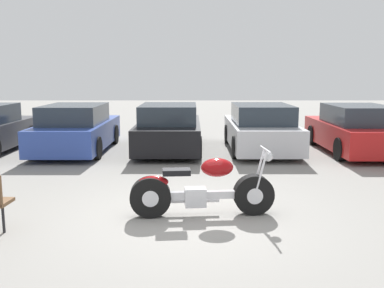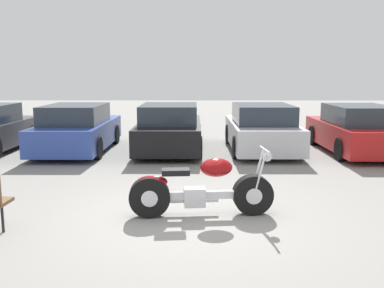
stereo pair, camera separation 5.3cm
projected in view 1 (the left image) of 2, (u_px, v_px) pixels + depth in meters
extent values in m
plane|color=gray|center=(188.00, 218.00, 6.79)|extent=(60.00, 60.00, 0.00)
cylinder|color=black|center=(253.00, 195.00, 6.94)|extent=(0.67, 0.25, 0.65)
cylinder|color=silver|center=(253.00, 195.00, 6.94)|extent=(0.28, 0.24, 0.26)
cylinder|color=black|center=(150.00, 197.00, 6.80)|extent=(0.67, 0.25, 0.65)
cylinder|color=silver|center=(150.00, 197.00, 6.80)|extent=(0.28, 0.24, 0.26)
cube|color=silver|center=(202.00, 195.00, 6.87)|extent=(1.28, 0.22, 0.12)
cube|color=silver|center=(195.00, 197.00, 6.87)|extent=(0.36, 0.27, 0.30)
ellipsoid|color=maroon|center=(217.00, 167.00, 6.82)|extent=(0.55, 0.39, 0.30)
cube|color=black|center=(176.00, 172.00, 6.77)|extent=(0.46, 0.28, 0.09)
ellipsoid|color=maroon|center=(153.00, 182.00, 6.77)|extent=(0.50, 0.24, 0.20)
cylinder|color=silver|center=(261.00, 173.00, 6.80)|extent=(0.22, 0.05, 0.75)
cylinder|color=silver|center=(258.00, 171.00, 6.98)|extent=(0.22, 0.05, 0.75)
cylinder|color=silver|center=(266.00, 149.00, 6.84)|extent=(0.08, 0.62, 0.03)
sphere|color=silver|center=(268.00, 157.00, 6.86)|extent=(0.15, 0.15, 0.15)
cylinder|color=silver|center=(180.00, 201.00, 7.00)|extent=(1.28, 0.19, 0.08)
cylinder|color=black|center=(30.00, 135.00, 13.85)|extent=(0.20, 0.61, 0.61)
cube|color=#2D479E|center=(77.00, 134.00, 12.64)|extent=(1.81, 4.23, 0.71)
cube|color=#28333D|center=(74.00, 114.00, 12.29)|extent=(1.59, 2.20, 0.53)
cylinder|color=black|center=(63.00, 134.00, 13.97)|extent=(0.20, 0.61, 0.61)
cylinder|color=black|center=(114.00, 134.00, 13.97)|extent=(0.20, 0.61, 0.61)
cylinder|color=black|center=(33.00, 148.00, 11.38)|extent=(0.20, 0.61, 0.61)
cylinder|color=black|center=(96.00, 148.00, 11.38)|extent=(0.20, 0.61, 0.61)
cube|color=black|center=(169.00, 134.00, 12.75)|extent=(1.81, 4.23, 0.71)
cube|color=#28333D|center=(168.00, 114.00, 12.40)|extent=(1.59, 2.20, 0.53)
cylinder|color=black|center=(146.00, 134.00, 14.07)|extent=(0.20, 0.61, 0.61)
cylinder|color=black|center=(197.00, 134.00, 14.07)|extent=(0.20, 0.61, 0.61)
cylinder|color=black|center=(135.00, 147.00, 11.49)|extent=(0.20, 0.61, 0.61)
cylinder|color=black|center=(198.00, 147.00, 11.49)|extent=(0.20, 0.61, 0.61)
cube|color=#BCBCC1|center=(260.00, 134.00, 12.74)|extent=(1.81, 4.23, 0.71)
cube|color=#28333D|center=(262.00, 114.00, 12.38)|extent=(1.59, 2.20, 0.53)
cylinder|color=black|center=(228.00, 134.00, 14.06)|extent=(0.20, 0.61, 0.61)
cylinder|color=black|center=(279.00, 134.00, 14.06)|extent=(0.20, 0.61, 0.61)
cylinder|color=black|center=(236.00, 148.00, 11.47)|extent=(0.20, 0.61, 0.61)
cylinder|color=black|center=(299.00, 148.00, 11.47)|extent=(0.20, 0.61, 0.61)
cube|color=red|center=(354.00, 135.00, 12.47)|extent=(1.81, 4.23, 0.71)
cube|color=#28333D|center=(359.00, 115.00, 12.12)|extent=(1.59, 2.20, 0.53)
cylinder|color=black|center=(312.00, 135.00, 13.79)|extent=(0.20, 0.61, 0.61)
cylinder|color=black|center=(365.00, 135.00, 13.79)|extent=(0.20, 0.61, 0.61)
cylinder|color=black|center=(340.00, 149.00, 11.21)|extent=(0.20, 0.61, 0.61)
cylinder|color=black|center=(3.00, 218.00, 6.14)|extent=(0.04, 0.04, 0.45)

